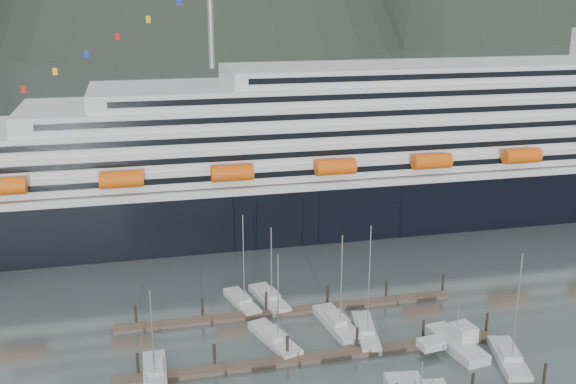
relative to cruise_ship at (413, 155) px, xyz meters
name	(u,v)px	position (x,y,z in m)	size (l,w,h in m)	color
ground	(360,367)	(-30.03, -54.94, -12.04)	(1600.00, 1600.00, 0.00)	#445050
cruise_ship	(413,155)	(0.00, 0.00, 0.00)	(210.00, 30.40, 50.30)	black
dock_mid	(314,357)	(-34.95, -51.89, -11.73)	(48.18, 2.28, 3.20)	#4E4332
dock_far	(289,311)	(-34.95, -38.89, -11.73)	(48.18, 2.28, 3.20)	#4E4332
sailboat_a	(155,374)	(-54.15, -51.59, -11.62)	(2.84, 9.31, 11.94)	#B8B8B8
sailboat_b	(275,340)	(-38.76, -46.75, -11.62)	(5.44, 10.66, 13.00)	#B8B8B8
sailboat_c	(337,325)	(-29.71, -44.68, -11.60)	(4.14, 11.02, 14.06)	#B8B8B8
sailboat_d	(366,332)	(-26.65, -47.61, -11.61)	(4.46, 10.87, 16.05)	#B8B8B8
sailboat_e	(242,302)	(-41.02, -34.95, -11.62)	(4.31, 9.60, 14.37)	#B8B8B8
sailboat_f	(269,299)	(-37.02, -34.95, -11.61)	(4.53, 10.19, 12.34)	#B8B8B8
sailboat_h	(509,359)	(-12.03, -58.14, -11.59)	(5.27, 10.24, 15.17)	#B8B8B8
trawler_e	(455,343)	(-16.84, -53.56, -11.20)	(7.82, 10.25, 6.39)	#B8B8B8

